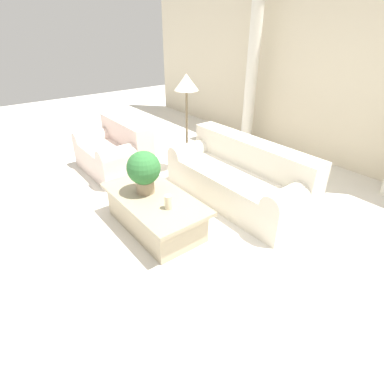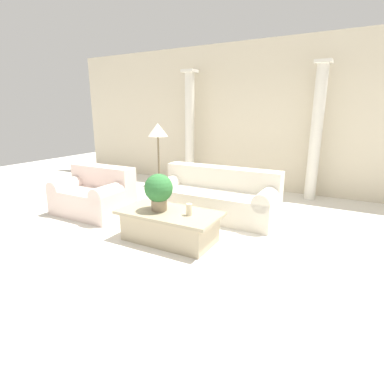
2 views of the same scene
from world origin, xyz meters
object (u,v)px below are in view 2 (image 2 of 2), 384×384
(loveseat, at_px, (94,194))
(floor_lamp, at_px, (158,135))
(potted_plant, at_px, (159,190))
(sofa_long, at_px, (217,197))

(loveseat, height_order, floor_lamp, floor_lamp)
(floor_lamp, bearing_deg, loveseat, -128.96)
(potted_plant, height_order, floor_lamp, floor_lamp)
(sofa_long, xyz_separation_m, floor_lamp, (-1.18, -0.00, 1.00))
(loveseat, xyz_separation_m, potted_plant, (1.64, -0.38, 0.37))
(potted_plant, bearing_deg, floor_lamp, 124.76)
(sofa_long, bearing_deg, floor_lamp, -179.95)
(potted_plant, bearing_deg, loveseat, 167.02)
(potted_plant, relative_size, floor_lamp, 0.33)
(sofa_long, xyz_separation_m, potted_plant, (-0.28, -1.30, 0.38))
(sofa_long, bearing_deg, potted_plant, -102.31)
(sofa_long, distance_m, floor_lamp, 1.55)
(sofa_long, distance_m, loveseat, 2.13)
(sofa_long, relative_size, floor_lamp, 1.35)
(sofa_long, relative_size, loveseat, 1.62)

